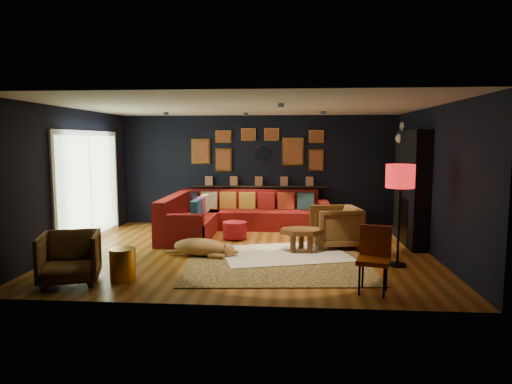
# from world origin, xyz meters

# --- Properties ---
(floor) EXTENTS (6.50, 6.50, 0.00)m
(floor) POSITION_xyz_m (0.00, 0.00, 0.00)
(floor) COLOR #946322
(floor) RESTS_ON ground
(room_walls) EXTENTS (6.50, 6.50, 6.50)m
(room_walls) POSITION_xyz_m (0.00, 0.00, 1.59)
(room_walls) COLOR black
(room_walls) RESTS_ON ground
(sectional) EXTENTS (3.41, 2.69, 0.86)m
(sectional) POSITION_xyz_m (-0.61, 1.81, 0.32)
(sectional) COLOR maroon
(sectional) RESTS_ON ground
(ledge) EXTENTS (3.20, 0.12, 0.04)m
(ledge) POSITION_xyz_m (0.00, 2.68, 0.92)
(ledge) COLOR black
(ledge) RESTS_ON room_walls
(gallery_wall) EXTENTS (3.15, 0.04, 1.02)m
(gallery_wall) POSITION_xyz_m (-0.01, 2.72, 1.81)
(gallery_wall) COLOR gold
(gallery_wall) RESTS_ON room_walls
(sunburst_mirror) EXTENTS (0.47, 0.16, 0.47)m
(sunburst_mirror) POSITION_xyz_m (0.10, 2.72, 1.70)
(sunburst_mirror) COLOR silver
(sunburst_mirror) RESTS_ON room_walls
(fireplace) EXTENTS (0.31, 1.60, 2.20)m
(fireplace) POSITION_xyz_m (3.09, 0.90, 1.02)
(fireplace) COLOR black
(fireplace) RESTS_ON ground
(deer_head) EXTENTS (0.50, 0.28, 0.45)m
(deer_head) POSITION_xyz_m (3.14, 1.40, 2.05)
(deer_head) COLOR white
(deer_head) RESTS_ON fireplace
(sliding_door) EXTENTS (0.06, 2.80, 2.20)m
(sliding_door) POSITION_xyz_m (-3.22, 0.60, 1.10)
(sliding_door) COLOR white
(sliding_door) RESTS_ON ground
(ceiling_spots) EXTENTS (3.30, 2.50, 0.06)m
(ceiling_spots) POSITION_xyz_m (-0.00, 0.80, 2.56)
(ceiling_spots) COLOR black
(ceiling_spots) RESTS_ON room_walls
(shag_rug) EXTENTS (2.48, 2.08, 0.03)m
(shag_rug) POSITION_xyz_m (0.66, -0.20, 0.01)
(shag_rug) COLOR white
(shag_rug) RESTS_ON ground
(leopard_rug) EXTENTS (3.12, 2.36, 0.02)m
(leopard_rug) POSITION_xyz_m (0.57, -1.01, 0.01)
(leopard_rug) COLOR tan
(leopard_rug) RESTS_ON ground
(coffee_table) EXTENTS (0.84, 0.66, 0.40)m
(coffee_table) POSITION_xyz_m (0.96, -0.01, 0.35)
(coffee_table) COLOR brown
(coffee_table) RESTS_ON shag_rug
(pouf) EXTENTS (0.50, 0.50, 0.33)m
(pouf) POSITION_xyz_m (-0.37, 1.02, 0.19)
(pouf) COLOR maroon
(pouf) RESTS_ON shag_rug
(armchair_left) EXTENTS (0.96, 0.93, 0.80)m
(armchair_left) POSITION_xyz_m (-2.32, -2.05, 0.40)
(armchair_left) COLOR #AC7234
(armchair_left) RESTS_ON ground
(armchair_right) EXTENTS (0.92, 0.96, 0.86)m
(armchair_right) POSITION_xyz_m (1.61, 0.45, 0.43)
(armchair_right) COLOR #AC7234
(armchair_right) RESTS_ON ground
(gold_stool) EXTENTS (0.37, 0.37, 0.46)m
(gold_stool) POSITION_xyz_m (-1.64, -1.85, 0.23)
(gold_stool) COLOR gold
(gold_stool) RESTS_ON ground
(orange_chair) EXTENTS (0.51, 0.51, 0.88)m
(orange_chair) POSITION_xyz_m (1.88, -2.08, 0.52)
(orange_chair) COLOR black
(orange_chair) RESTS_ON ground
(floor_lamp) EXTENTS (0.45, 0.45, 1.64)m
(floor_lamp) POSITION_xyz_m (2.49, -0.78, 1.38)
(floor_lamp) COLOR black
(floor_lamp) RESTS_ON ground
(dog) EXTENTS (1.39, 0.85, 0.41)m
(dog) POSITION_xyz_m (-0.80, -0.42, 0.22)
(dog) COLOR #B5884A
(dog) RESTS_ON leopard_rug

